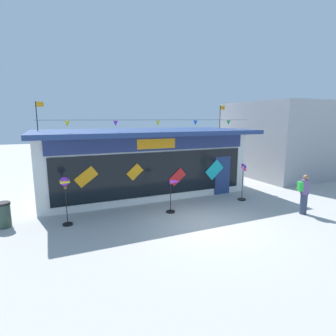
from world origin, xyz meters
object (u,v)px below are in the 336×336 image
at_px(wind_spinner_far_left, 65,189).
at_px(wind_spinner_center_left, 243,178).
at_px(wind_spinner_left, 173,192).
at_px(trash_bin, 4,215).
at_px(kite_shop_building, 142,161).
at_px(person_near_camera, 304,193).

height_order(wind_spinner_far_left, wind_spinner_center_left, wind_spinner_far_left).
xyz_separation_m(wind_spinner_left, trash_bin, (-6.39, 1.03, -0.39)).
relative_size(kite_shop_building, person_near_camera, 6.41).
xyz_separation_m(kite_shop_building, trash_bin, (-6.24, -2.59, -1.24)).
bearing_deg(wind_spinner_far_left, wind_spinner_left, -3.94).
xyz_separation_m(wind_spinner_far_left, trash_bin, (-2.14, 0.74, -0.94)).
xyz_separation_m(kite_shop_building, wind_spinner_far_left, (-4.10, -3.33, -0.31)).
distance_m(kite_shop_building, wind_spinner_left, 3.72).
height_order(wind_spinner_far_left, person_near_camera, wind_spinner_far_left).
relative_size(wind_spinner_far_left, wind_spinner_left, 1.30).
bearing_deg(trash_bin, person_near_camera, -16.95).
bearing_deg(wind_spinner_left, trash_bin, 170.85).
bearing_deg(wind_spinner_far_left, person_near_camera, -16.47).
relative_size(wind_spinner_left, wind_spinner_center_left, 0.77).
distance_m(wind_spinner_far_left, wind_spinner_left, 4.29).
xyz_separation_m(wind_spinner_left, wind_spinner_center_left, (3.82, 0.18, 0.24)).
distance_m(kite_shop_building, trash_bin, 6.87).
bearing_deg(wind_spinner_left, wind_spinner_far_left, 176.06).
bearing_deg(trash_bin, wind_spinner_left, -9.15).
distance_m(wind_spinner_far_left, wind_spinner_center_left, 8.07).
height_order(kite_shop_building, wind_spinner_left, kite_shop_building).
bearing_deg(trash_bin, wind_spinner_center_left, -4.74).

